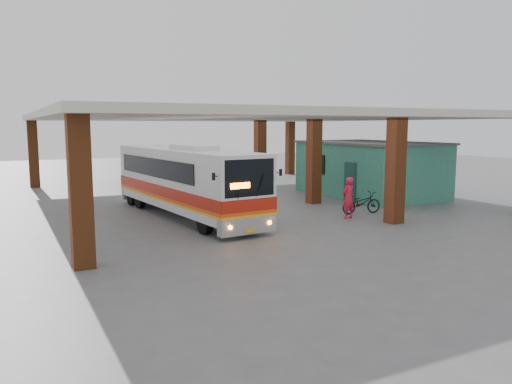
{
  "coord_description": "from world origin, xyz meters",
  "views": [
    {
      "loc": [
        -11.44,
        -18.54,
        4.03
      ],
      "look_at": [
        -1.91,
        0.0,
        1.24
      ],
      "focal_mm": 35.0,
      "sensor_mm": 36.0,
      "label": 1
    }
  ],
  "objects_px": {
    "motorcycle": "(361,203)",
    "pedestrian": "(348,198)",
    "coach_bus": "(185,181)",
    "red_chair": "(312,188)"
  },
  "relations": [
    {
      "from": "red_chair",
      "to": "coach_bus",
      "type": "bearing_deg",
      "value": -137.77
    },
    {
      "from": "pedestrian",
      "to": "coach_bus",
      "type": "bearing_deg",
      "value": -42.1
    },
    {
      "from": "coach_bus",
      "to": "pedestrian",
      "type": "xyz_separation_m",
      "value": [
        6.12,
        -3.74,
        -0.69
      ]
    },
    {
      "from": "coach_bus",
      "to": "pedestrian",
      "type": "relative_size",
      "value": 6.18
    },
    {
      "from": "motorcycle",
      "to": "pedestrian",
      "type": "height_order",
      "value": "pedestrian"
    },
    {
      "from": "coach_bus",
      "to": "motorcycle",
      "type": "height_order",
      "value": "coach_bus"
    },
    {
      "from": "red_chair",
      "to": "pedestrian",
      "type": "bearing_deg",
      "value": -91.33
    },
    {
      "from": "red_chair",
      "to": "motorcycle",
      "type": "bearing_deg",
      "value": -83.52
    },
    {
      "from": "coach_bus",
      "to": "red_chair",
      "type": "distance_m",
      "value": 9.84
    },
    {
      "from": "pedestrian",
      "to": "red_chair",
      "type": "height_order",
      "value": "pedestrian"
    }
  ]
}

